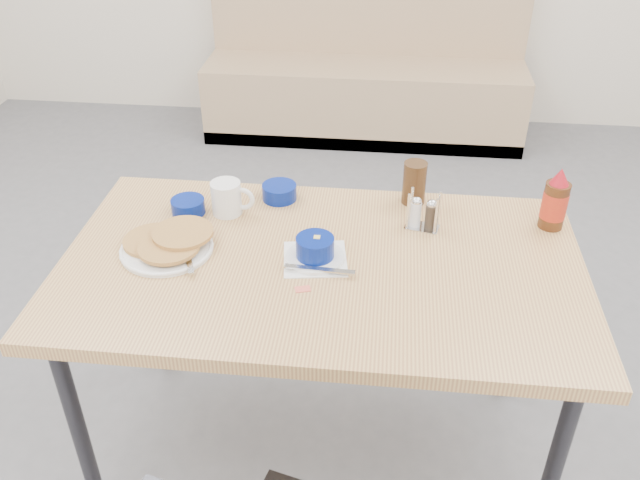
# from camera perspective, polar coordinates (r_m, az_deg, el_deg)

# --- Properties ---
(booth_bench) EXTENTS (1.90, 0.56, 1.22)m
(booth_bench) POSITION_cam_1_polar(r_m,az_deg,el_deg) (4.26, 3.83, 13.66)
(booth_bench) COLOR tan
(booth_bench) RESTS_ON ground
(dining_table) EXTENTS (1.40, 0.80, 0.76)m
(dining_table) POSITION_cam_1_polar(r_m,az_deg,el_deg) (1.85, 0.12, -3.36)
(dining_table) COLOR tan
(dining_table) RESTS_ON ground
(pancake_plate) EXTENTS (0.25, 0.25, 0.04)m
(pancake_plate) POSITION_cam_1_polar(r_m,az_deg,el_deg) (1.89, -12.70, -0.34)
(pancake_plate) COLOR white
(pancake_plate) RESTS_ON dining_table
(coffee_mug) EXTENTS (0.13, 0.09, 0.10)m
(coffee_mug) POSITION_cam_1_polar(r_m,az_deg,el_deg) (2.01, -7.77, 3.56)
(coffee_mug) COLOR white
(coffee_mug) RESTS_ON dining_table
(grits_setting) EXTENTS (0.21, 0.19, 0.07)m
(grits_setting) POSITION_cam_1_polar(r_m,az_deg,el_deg) (1.80, -0.41, -0.90)
(grits_setting) COLOR white
(grits_setting) RESTS_ON dining_table
(creamer_bowl) EXTENTS (0.10, 0.10, 0.04)m
(creamer_bowl) POSITION_cam_1_polar(r_m,az_deg,el_deg) (2.04, -11.05, 2.79)
(creamer_bowl) COLOR navy
(creamer_bowl) RESTS_ON dining_table
(butter_bowl) EXTENTS (0.11, 0.11, 0.05)m
(butter_bowl) POSITION_cam_1_polar(r_m,az_deg,el_deg) (2.08, -3.44, 4.05)
(butter_bowl) COLOR navy
(butter_bowl) RESTS_ON dining_table
(amber_tumbler) EXTENTS (0.08, 0.08, 0.13)m
(amber_tumbler) POSITION_cam_1_polar(r_m,az_deg,el_deg) (2.06, 7.95, 4.79)
(amber_tumbler) COLOR #392312
(amber_tumbler) RESTS_ON dining_table
(condiment_caddy) EXTENTS (0.11, 0.08, 0.11)m
(condiment_caddy) POSITION_cam_1_polar(r_m,az_deg,el_deg) (1.95, 8.67, 2.02)
(condiment_caddy) COLOR silver
(condiment_caddy) RESTS_ON dining_table
(syrup_bottle) EXTENTS (0.07, 0.07, 0.19)m
(syrup_bottle) POSITION_cam_1_polar(r_m,az_deg,el_deg) (2.02, 19.18, 3.04)
(syrup_bottle) COLOR #47230F
(syrup_bottle) RESTS_ON dining_table
(sugar_wrapper) EXTENTS (0.04, 0.03, 0.00)m
(sugar_wrapper) POSITION_cam_1_polar(r_m,az_deg,el_deg) (1.71, -1.46, -4.15)
(sugar_wrapper) COLOR #EC634E
(sugar_wrapper) RESTS_ON dining_table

